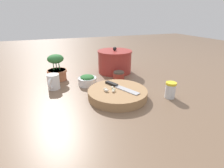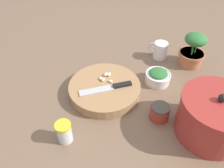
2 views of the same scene
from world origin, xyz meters
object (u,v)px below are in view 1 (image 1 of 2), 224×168
at_px(cutting_board, 118,94).
at_px(stock_pot, 115,61).
at_px(herb_bowl, 87,80).
at_px(spice_jar, 170,90).
at_px(honey_jar, 119,76).
at_px(garlic_cloves, 110,90).
at_px(coffee_mug, 53,82).
at_px(chef_knife, 119,87).
at_px(potted_herb, 57,69).

height_order(cutting_board, stock_pot, stock_pot).
height_order(herb_bowl, spice_jar, spice_jar).
distance_m(cutting_board, herb_bowl, 0.26).
bearing_deg(stock_pot, honey_jar, -102.72).
relative_size(garlic_cloves, spice_jar, 0.76).
distance_m(garlic_cloves, coffee_mug, 0.36).
relative_size(chef_knife, stock_pot, 0.86).
xyz_separation_m(herb_bowl, potted_herb, (-0.17, 0.17, 0.05)).
xyz_separation_m(chef_knife, coffee_mug, (-0.33, 0.22, -0.00)).
distance_m(spice_jar, coffee_mug, 0.68).
distance_m(cutting_board, chef_knife, 0.04).
bearing_deg(chef_knife, potted_herb, -76.04).
xyz_separation_m(chef_knife, herb_bowl, (-0.13, 0.21, -0.02)).
bearing_deg(spice_jar, stock_pot, 102.65).
relative_size(herb_bowl, spice_jar, 1.35).
relative_size(chef_knife, coffee_mug, 2.18).
xyz_separation_m(cutting_board, spice_jar, (0.27, -0.10, 0.02)).
height_order(honey_jar, stock_pot, stock_pot).
bearing_deg(chef_knife, garlic_cloves, -4.88).
xyz_separation_m(garlic_cloves, spice_jar, (0.31, -0.10, -0.01)).
distance_m(chef_knife, potted_herb, 0.48).
distance_m(garlic_cloves, stock_pot, 0.47).
relative_size(cutting_board, spice_jar, 3.64).
xyz_separation_m(spice_jar, honey_jar, (-0.16, 0.34, -0.01)).
bearing_deg(coffee_mug, herb_bowl, -2.55).
bearing_deg(garlic_cloves, potted_herb, 120.42).
xyz_separation_m(cutting_board, coffee_mug, (-0.32, 0.24, 0.02)).
relative_size(cutting_board, chef_knife, 1.43).
height_order(chef_knife, spice_jar, spice_jar).
height_order(coffee_mug, potted_herb, potted_herb).
xyz_separation_m(herb_bowl, coffee_mug, (-0.20, 0.01, 0.01)).
distance_m(herb_bowl, honey_jar, 0.22).
distance_m(cutting_board, spice_jar, 0.28).
height_order(herb_bowl, honey_jar, herb_bowl).
bearing_deg(garlic_cloves, herb_bowl, 105.57).
relative_size(spice_jar, honey_jar, 1.12).
bearing_deg(herb_bowl, garlic_cloves, -74.43).
xyz_separation_m(herb_bowl, spice_jar, (0.38, -0.33, 0.01)).
xyz_separation_m(coffee_mug, potted_herb, (0.03, 0.16, 0.03)).
height_order(coffee_mug, stock_pot, stock_pot).
distance_m(herb_bowl, stock_pot, 0.33).
height_order(garlic_cloves, honey_jar, same).
xyz_separation_m(cutting_board, honey_jar, (0.11, 0.24, 0.01)).
relative_size(herb_bowl, honey_jar, 1.51).
distance_m(chef_knife, garlic_cloves, 0.07).
bearing_deg(coffee_mug, stock_pot, 21.16).
xyz_separation_m(herb_bowl, honey_jar, (0.22, 0.01, -0.00)).
bearing_deg(chef_knife, spice_jar, 129.25).
bearing_deg(spice_jar, coffee_mug, 149.51).
bearing_deg(chef_knife, cutting_board, 26.35).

